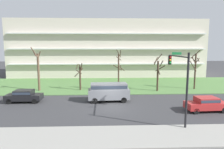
{
  "coord_description": "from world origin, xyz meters",
  "views": [
    {
      "loc": [
        -0.89,
        -22.56,
        6.86
      ],
      "look_at": [
        0.26,
        6.0,
        3.02
      ],
      "focal_mm": 32.06,
      "sensor_mm": 36.0,
      "label": 1
    }
  ],
  "objects_px": {
    "tree_left": "(80,76)",
    "traffic_signal_mast": "(180,75)",
    "tree_center": "(119,71)",
    "tree_right": "(158,73)",
    "tree_far_left": "(38,70)",
    "tree_far_right": "(195,69)",
    "sedan_red_near_left": "(206,104)",
    "van_gray_center_right": "(109,91)",
    "sedan_black_center_left": "(24,95)"
  },
  "relations": [
    {
      "from": "tree_center",
      "to": "tree_right",
      "type": "bearing_deg",
      "value": -1.12
    },
    {
      "from": "tree_right",
      "to": "tree_far_right",
      "type": "distance_m",
      "value": 6.51
    },
    {
      "from": "tree_right",
      "to": "traffic_signal_mast",
      "type": "bearing_deg",
      "value": -96.97
    },
    {
      "from": "tree_center",
      "to": "van_gray_center_right",
      "type": "xyz_separation_m",
      "value": [
        -1.71,
        -5.93,
        -1.91
      ]
    },
    {
      "from": "sedan_black_center_left",
      "to": "van_gray_center_right",
      "type": "xyz_separation_m",
      "value": [
        10.71,
        0.0,
        0.52
      ]
    },
    {
      "from": "tree_right",
      "to": "sedan_black_center_left",
      "type": "xyz_separation_m",
      "value": [
        -18.61,
        -5.81,
        -1.99
      ]
    },
    {
      "from": "tree_center",
      "to": "tree_right",
      "type": "relative_size",
      "value": 1.11
    },
    {
      "from": "van_gray_center_right",
      "to": "tree_far_left",
      "type": "bearing_deg",
      "value": -34.26
    },
    {
      "from": "tree_left",
      "to": "sedan_red_near_left",
      "type": "height_order",
      "value": "tree_left"
    },
    {
      "from": "tree_right",
      "to": "tree_far_right",
      "type": "height_order",
      "value": "tree_far_right"
    },
    {
      "from": "tree_far_left",
      "to": "tree_left",
      "type": "height_order",
      "value": "tree_far_left"
    },
    {
      "from": "tree_left",
      "to": "sedan_black_center_left",
      "type": "xyz_separation_m",
      "value": [
        -6.23,
        -6.92,
        -1.42
      ]
    },
    {
      "from": "tree_far_right",
      "to": "sedan_black_center_left",
      "type": "bearing_deg",
      "value": -164.71
    },
    {
      "from": "tree_far_left",
      "to": "tree_far_right",
      "type": "height_order",
      "value": "tree_far_left"
    },
    {
      "from": "tree_center",
      "to": "van_gray_center_right",
      "type": "height_order",
      "value": "tree_center"
    },
    {
      "from": "tree_center",
      "to": "sedan_black_center_left",
      "type": "xyz_separation_m",
      "value": [
        -12.42,
        -5.93,
        -2.43
      ]
    },
    {
      "from": "tree_left",
      "to": "van_gray_center_right",
      "type": "distance_m",
      "value": 8.29
    },
    {
      "from": "tree_right",
      "to": "tree_far_right",
      "type": "relative_size",
      "value": 0.9
    },
    {
      "from": "tree_center",
      "to": "van_gray_center_right",
      "type": "bearing_deg",
      "value": -106.09
    },
    {
      "from": "tree_far_left",
      "to": "tree_left",
      "type": "bearing_deg",
      "value": 1.96
    },
    {
      "from": "tree_far_left",
      "to": "tree_right",
      "type": "bearing_deg",
      "value": -2.7
    },
    {
      "from": "van_gray_center_right",
      "to": "traffic_signal_mast",
      "type": "distance_m",
      "value": 10.2
    },
    {
      "from": "sedan_red_near_left",
      "to": "sedan_black_center_left",
      "type": "bearing_deg",
      "value": 164.81
    },
    {
      "from": "tree_far_left",
      "to": "tree_center",
      "type": "xyz_separation_m",
      "value": [
        12.7,
        -0.77,
        -0.12
      ]
    },
    {
      "from": "tree_center",
      "to": "tree_right",
      "type": "height_order",
      "value": "tree_center"
    },
    {
      "from": "tree_left",
      "to": "traffic_signal_mast",
      "type": "xyz_separation_m",
      "value": [
        10.75,
        -14.37,
        2.11
      ]
    },
    {
      "from": "tree_center",
      "to": "tree_far_right",
      "type": "relative_size",
      "value": 1.01
    },
    {
      "from": "sedan_red_near_left",
      "to": "traffic_signal_mast",
      "type": "distance_m",
      "value": 6.22
    },
    {
      "from": "sedan_black_center_left",
      "to": "van_gray_center_right",
      "type": "relative_size",
      "value": 0.83
    },
    {
      "from": "sedan_red_near_left",
      "to": "van_gray_center_right",
      "type": "bearing_deg",
      "value": 153.52
    },
    {
      "from": "tree_far_left",
      "to": "sedan_black_center_left",
      "type": "height_order",
      "value": "tree_far_left"
    },
    {
      "from": "tree_right",
      "to": "van_gray_center_right",
      "type": "distance_m",
      "value": 9.91
    },
    {
      "from": "tree_right",
      "to": "tree_center",
      "type": "bearing_deg",
      "value": 178.88
    },
    {
      "from": "sedan_red_near_left",
      "to": "traffic_signal_mast",
      "type": "height_order",
      "value": "traffic_signal_mast"
    },
    {
      "from": "tree_far_left",
      "to": "tree_left",
      "type": "distance_m",
      "value": 6.62
    },
    {
      "from": "tree_far_left",
      "to": "tree_center",
      "type": "distance_m",
      "value": 12.73
    },
    {
      "from": "tree_far_left",
      "to": "traffic_signal_mast",
      "type": "relative_size",
      "value": 1.08
    },
    {
      "from": "tree_far_left",
      "to": "sedan_red_near_left",
      "type": "distance_m",
      "value": 24.33
    },
    {
      "from": "tree_far_left",
      "to": "sedan_black_center_left",
      "type": "distance_m",
      "value": 7.17
    },
    {
      "from": "tree_far_right",
      "to": "sedan_red_near_left",
      "type": "distance_m",
      "value": 12.24
    },
    {
      "from": "sedan_red_near_left",
      "to": "tree_far_right",
      "type": "bearing_deg",
      "value": 68.06
    },
    {
      "from": "sedan_red_near_left",
      "to": "van_gray_center_right",
      "type": "height_order",
      "value": "van_gray_center_right"
    },
    {
      "from": "tree_far_right",
      "to": "traffic_signal_mast",
      "type": "bearing_deg",
      "value": -119.31
    },
    {
      "from": "tree_far_right",
      "to": "traffic_signal_mast",
      "type": "height_order",
      "value": "tree_far_right"
    },
    {
      "from": "traffic_signal_mast",
      "to": "sedan_red_near_left",
      "type": "bearing_deg",
      "value": 35.27
    },
    {
      "from": "tree_right",
      "to": "tree_far_right",
      "type": "xyz_separation_m",
      "value": [
        6.4,
        1.03,
        0.52
      ]
    },
    {
      "from": "sedan_black_center_left",
      "to": "traffic_signal_mast",
      "type": "bearing_deg",
      "value": 156.44
    },
    {
      "from": "tree_far_left",
      "to": "sedan_red_near_left",
      "type": "height_order",
      "value": "tree_far_left"
    },
    {
      "from": "tree_right",
      "to": "sedan_black_center_left",
      "type": "bearing_deg",
      "value": -162.67
    },
    {
      "from": "tree_left",
      "to": "tree_far_right",
      "type": "height_order",
      "value": "tree_far_right"
    }
  ]
}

